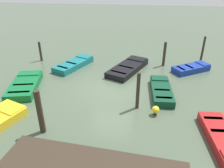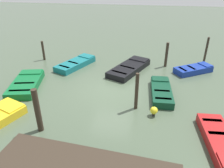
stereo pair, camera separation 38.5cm
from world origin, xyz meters
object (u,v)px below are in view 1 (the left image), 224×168
rowboat_green (25,85)px  mooring_piling_far_right (138,91)px  mooring_piling_mid_left (203,49)px  rowboat_blue (191,68)px  mooring_piling_center (40,51)px  rowboat_black (128,68)px  mooring_piling_mid_right (40,112)px  marker_buoy (156,110)px  rowboat_dark_green (161,90)px  mooring_piling_near_right (164,54)px  rowboat_red (223,139)px  rowboat_teal (74,64)px

rowboat_green → mooring_piling_far_right: size_ratio=1.81×
mooring_piling_mid_left → rowboat_blue: bearing=61.7°
mooring_piling_center → rowboat_black: bearing=171.6°
rowboat_green → mooring_piling_mid_right: mooring_piling_mid_right is taller
rowboat_blue → marker_buoy: (2.69, 5.67, 0.07)m
rowboat_blue → rowboat_green: (10.24, 3.99, -0.00)m
rowboat_dark_green → mooring_piling_far_right: mooring_piling_far_right is taller
rowboat_black → mooring_piling_center: mooring_piling_center is taller
mooring_piling_near_right → marker_buoy: bearing=82.6°
mooring_piling_mid_right → mooring_piling_far_right: bearing=-148.4°
mooring_piling_far_right → rowboat_red: bearing=149.1°
rowboat_red → marker_buoy: marker_buoy is taller
mooring_piling_mid_left → mooring_piling_far_right: size_ratio=1.02×
rowboat_green → rowboat_black: size_ratio=0.86×
mooring_piling_far_right → mooring_piling_mid_right: size_ratio=0.96×
rowboat_teal → mooring_piling_mid_right: bearing=-150.5°
rowboat_red → mooring_piling_center: 13.58m
rowboat_blue → mooring_piling_center: 11.28m
mooring_piling_near_right → marker_buoy: (0.83, 6.44, -0.61)m
mooring_piling_mid_left → mooring_piling_far_right: (4.68, 7.22, -0.02)m
mooring_piling_mid_right → marker_buoy: mooring_piling_mid_right is taller
rowboat_dark_green → marker_buoy: bearing=166.4°
rowboat_dark_green → mooring_piling_center: mooring_piling_center is taller
mooring_piling_far_right → marker_buoy: size_ratio=4.04×
mooring_piling_near_right → mooring_piling_center: size_ratio=1.19×
rowboat_teal → mooring_piling_mid_left: (-9.46, -2.42, 0.77)m
rowboat_green → rowboat_black: (-5.86, -3.48, -0.00)m
rowboat_green → marker_buoy: bearing=-116.2°
mooring_piling_center → rowboat_green: bearing=102.8°
rowboat_dark_green → rowboat_blue: bearing=-35.4°
rowboat_dark_green → mooring_piling_far_right: (1.30, 1.63, 0.75)m
rowboat_teal → mooring_piling_far_right: mooring_piling_far_right is taller
rowboat_dark_green → rowboat_green: bearing=90.6°
mooring_piling_mid_right → marker_buoy: bearing=-158.3°
rowboat_dark_green → rowboat_blue: (-2.28, -3.54, 0.00)m
rowboat_red → rowboat_black: size_ratio=0.78×
rowboat_black → marker_buoy: size_ratio=8.53×
mooring_piling_mid_left → rowboat_green: bearing=28.0°
rowboat_dark_green → rowboat_green: (7.96, 0.45, -0.00)m
rowboat_black → rowboat_green: bearing=144.2°
rowboat_blue → mooring_piling_center: mooring_piling_center is taller
rowboat_dark_green → rowboat_blue: same height
mooring_piling_center → mooring_piling_mid_right: mooring_piling_mid_right is taller
marker_buoy → mooring_piling_mid_left: bearing=-116.2°
rowboat_green → mooring_piling_center: bearing=-1.0°
mooring_piling_near_right → mooring_piling_mid_right: (5.66, 8.37, 0.11)m
rowboat_dark_green → marker_buoy: (0.41, 2.12, 0.07)m
rowboat_teal → mooring_piling_far_right: bearing=-112.3°
rowboat_red → mooring_piling_mid_right: (7.40, 0.34, 0.79)m
rowboat_dark_green → mooring_piling_near_right: (-0.42, -4.32, 0.68)m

